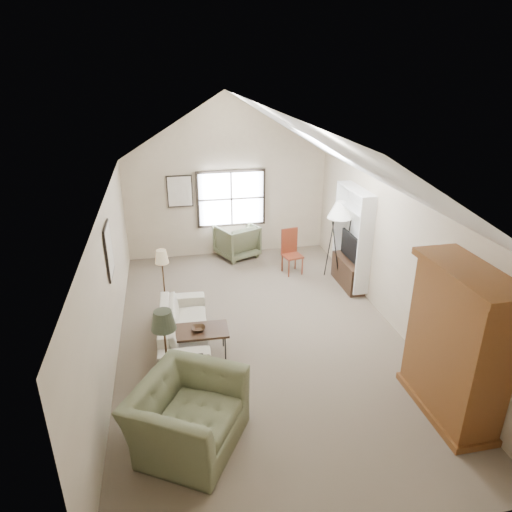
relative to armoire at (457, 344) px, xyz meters
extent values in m
cube|color=#706450|center=(-2.18, 2.40, -1.10)|extent=(5.00, 8.00, 0.01)
cube|color=#BBAB8E|center=(-2.18, 6.40, 0.15)|extent=(5.00, 0.01, 2.50)
cube|color=#BBAB8E|center=(-2.18, -1.60, 0.15)|extent=(5.00, 0.01, 2.50)
cube|color=#BBAB8E|center=(-4.68, 2.40, 0.15)|extent=(0.01, 8.00, 2.50)
cube|color=#BBAB8E|center=(0.32, 2.40, 0.15)|extent=(0.01, 8.00, 2.50)
cube|color=black|center=(-2.08, 6.36, 0.35)|extent=(1.72, 0.08, 1.42)
cube|color=black|center=(-4.65, 2.70, 0.65)|extent=(0.68, 0.04, 0.88)
cube|color=black|center=(-3.33, 6.37, 0.60)|extent=(0.62, 0.04, 0.78)
cube|color=brown|center=(0.00, 0.00, 0.00)|extent=(0.60, 1.50, 2.20)
cube|color=white|center=(0.16, 4.00, 0.05)|extent=(0.32, 1.30, 2.10)
cube|color=#382316|center=(0.14, 4.00, -0.80)|extent=(0.34, 1.18, 0.60)
cube|color=black|center=(0.14, 4.00, -0.18)|extent=(0.05, 0.90, 0.55)
imported|color=beige|center=(-3.54, 2.47, -0.79)|extent=(0.92, 2.15, 0.62)
imported|color=#636849|center=(-3.62, 0.12, -0.65)|extent=(1.74, 1.80, 0.90)
imported|color=#616C4C|center=(-2.00, 6.10, -0.68)|extent=(1.19, 1.21, 0.84)
cube|color=#3D2B19|center=(-3.31, 2.00, -0.85)|extent=(0.99, 0.58, 0.50)
imported|color=#362716|center=(-3.31, 2.00, -0.57)|extent=(0.24, 0.24, 0.06)
cylinder|color=#381E16|center=(-3.44, 0.87, -0.84)|extent=(0.55, 0.55, 0.53)
cube|color=maroon|center=(-0.89, 4.86, -0.57)|extent=(0.48, 0.48, 1.05)
camera|label=1|loc=(-3.67, -4.50, 3.49)|focal=32.00mm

